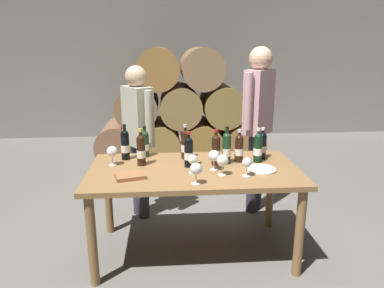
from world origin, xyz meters
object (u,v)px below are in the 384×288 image
Objects in this scene: wine_bottle_4 at (239,148)px; wine_glass_4 at (247,163)px; wine_bottle_8 at (141,150)px; wine_glass_2 at (222,161)px; wine_bottle_6 at (216,150)px; wine_bottle_5 at (189,152)px; wine_bottle_3 at (227,148)px; wine_glass_3 at (112,152)px; wine_glass_0 at (214,156)px; wine_bottle_1 at (262,145)px; tasting_notebook at (130,176)px; wine_bottle_9 at (258,147)px; wine_glass_1 at (196,169)px; wine_glass_5 at (193,160)px; wine_bottle_7 at (125,144)px; serving_plate at (261,169)px; sommelier_presenting at (258,115)px; taster_seated_left at (138,130)px; wine_bottle_2 at (185,144)px; dining_table at (194,179)px; wine_bottle_0 at (145,143)px.

wine_bottle_4 is 1.88× the size of wine_glass_4.
wine_glass_2 is at bearing -24.38° from wine_bottle_8.
wine_bottle_6 is 0.35m from wine_glass_4.
wine_bottle_5 is 0.33m from wine_glass_2.
wine_glass_3 is (-0.95, 0.03, -0.02)m from wine_bottle_3.
wine_glass_3 is (-0.83, 0.18, -0.00)m from wine_glass_0.
wine_bottle_6 reaches higher than wine_glass_4.
wine_bottle_1 is 1.19m from tasting_notebook.
wine_bottle_8 reaches higher than wine_bottle_9.
wine_glass_5 is at bearing 91.41° from wine_glass_1.
tasting_notebook is (-0.46, -0.22, -0.11)m from wine_bottle_5.
wine_bottle_9 is (1.13, -0.16, -0.01)m from wine_bottle_7.
serving_plate is at bearing 2.48° from wine_glass_5.
wine_bottle_9 reaches higher than wine_glass_2.
wine_glass_3 is at bearing 104.26° from tasting_notebook.
wine_bottle_8 reaches higher than wine_bottle_4.
sommelier_presenting reaches higher than taster_seated_left.
wine_bottle_2 reaches higher than wine_glass_3.
wine_bottle_1 is at bearing 56.45° from wine_bottle_9.
wine_bottle_2 is 1.91× the size of wine_glass_1.
wine_bottle_3 reaches higher than wine_glass_2.
taster_seated_left is at bearing 133.43° from wine_glass_4.
wine_bottle_6 reaches higher than wine_bottle_1.
dining_table is at bearing 3.72° from tasting_notebook.
sommelier_presenting is at bearing 62.71° from wine_bottle_4.
wine_glass_5 is at bearing -144.88° from wine_bottle_3.
wine_bottle_2 is 1.87× the size of wine_glass_2.
wine_glass_1 is 0.98× the size of wine_glass_3.
wine_bottle_6 is 2.04× the size of wine_glass_5.
wine_bottle_2 reaches higher than wine_glass_0.
wine_bottle_1 is 1.16× the size of serving_plate.
wine_glass_3 is 0.36m from tasting_notebook.
wine_bottle_7 is at bearing 177.01° from wine_bottle_1.
wine_bottle_8 is (-0.62, 0.04, 0.00)m from wine_bottle_6.
dining_table is 10.31× the size of wine_glass_0.
wine_bottle_3 reaches higher than wine_glass_5.
wine_bottle_2 reaches higher than wine_bottle_1.
wine_glass_4 is at bearing -138.72° from serving_plate.
wine_glass_4 is at bearing -17.80° from tasting_notebook.
wine_bottle_5 is at bearing -39.18° from wine_bottle_0.
taster_seated_left reaches higher than wine_bottle_2.
wine_bottle_8 reaches higher than wine_bottle_2.
tasting_notebook is at bearing -90.17° from taster_seated_left.
wine_glass_3 is (-1.22, 0.01, -0.01)m from wine_bottle_9.
wine_glass_1 is (0.42, -0.45, -0.02)m from wine_bottle_8.
wine_glass_3 is at bearing -139.66° from wine_bottle_0.
wine_bottle_2 is 0.38m from wine_glass_0.
wine_bottle_3 is at bearing 4.27° from tasting_notebook.
tasting_notebook is at bearing -154.16° from wine_bottle_5.
wine_bottle_7 is 1.01× the size of wine_bottle_8.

